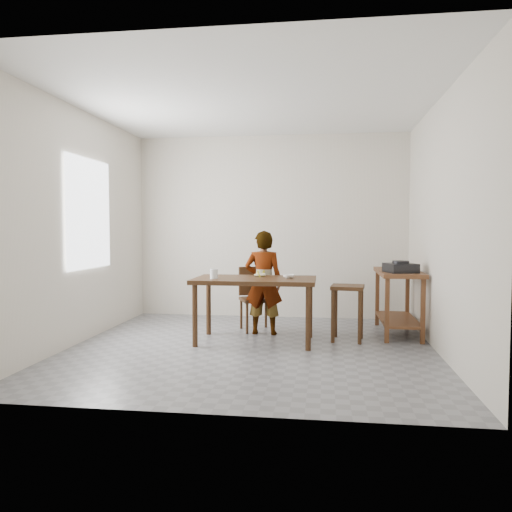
# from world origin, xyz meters

# --- Properties ---
(floor) EXTENTS (4.00, 4.00, 0.04)m
(floor) POSITION_xyz_m (0.00, 0.00, -0.02)
(floor) COLOR slate
(floor) RESTS_ON ground
(ceiling) EXTENTS (4.00, 4.00, 0.04)m
(ceiling) POSITION_xyz_m (0.00, 0.00, 2.72)
(ceiling) COLOR white
(ceiling) RESTS_ON wall_back
(wall_back) EXTENTS (4.00, 0.04, 2.70)m
(wall_back) POSITION_xyz_m (0.00, 2.02, 1.35)
(wall_back) COLOR beige
(wall_back) RESTS_ON ground
(wall_front) EXTENTS (4.00, 0.04, 2.70)m
(wall_front) POSITION_xyz_m (0.00, -2.02, 1.35)
(wall_front) COLOR beige
(wall_front) RESTS_ON ground
(wall_left) EXTENTS (0.04, 4.00, 2.70)m
(wall_left) POSITION_xyz_m (-2.02, 0.00, 1.35)
(wall_left) COLOR beige
(wall_left) RESTS_ON ground
(wall_right) EXTENTS (0.04, 4.00, 2.70)m
(wall_right) POSITION_xyz_m (2.02, 0.00, 1.35)
(wall_right) COLOR beige
(wall_right) RESTS_ON ground
(window_pane) EXTENTS (0.02, 1.10, 1.30)m
(window_pane) POSITION_xyz_m (-1.97, 0.20, 1.50)
(window_pane) COLOR white
(window_pane) RESTS_ON wall_left
(dining_table) EXTENTS (1.40, 0.80, 0.75)m
(dining_table) POSITION_xyz_m (0.00, 0.30, 0.38)
(dining_table) COLOR #382110
(dining_table) RESTS_ON floor
(prep_counter) EXTENTS (0.50, 1.20, 0.80)m
(prep_counter) POSITION_xyz_m (1.72, 1.00, 0.40)
(prep_counter) COLOR brown
(prep_counter) RESTS_ON floor
(child) EXTENTS (0.48, 0.33, 1.30)m
(child) POSITION_xyz_m (0.05, 0.75, 0.65)
(child) COLOR silver
(child) RESTS_ON floor
(dining_chair) EXTENTS (0.52, 0.52, 0.82)m
(dining_chair) POSITION_xyz_m (-0.06, 0.95, 0.41)
(dining_chair) COLOR #382110
(dining_chair) RESTS_ON floor
(stool) EXTENTS (0.42, 0.42, 0.66)m
(stool) POSITION_xyz_m (1.07, 0.52, 0.33)
(stool) COLOR #382110
(stool) RESTS_ON floor
(glass_tumbler) EXTENTS (0.12, 0.12, 0.11)m
(glass_tumbler) POSITION_xyz_m (-0.45, 0.16, 0.81)
(glass_tumbler) COLOR white
(glass_tumbler) RESTS_ON dining_table
(small_bowl) EXTENTS (0.16, 0.16, 0.04)m
(small_bowl) POSITION_xyz_m (0.39, 0.33, 0.77)
(small_bowl) COLOR white
(small_bowl) RESTS_ON dining_table
(banana) EXTENTS (0.15, 0.11, 0.05)m
(banana) POSITION_xyz_m (0.04, 0.45, 0.78)
(banana) COLOR yellow
(banana) RESTS_ON dining_table
(serving_bowl) EXTENTS (0.31, 0.31, 0.06)m
(serving_bowl) POSITION_xyz_m (1.69, 1.15, 0.83)
(serving_bowl) COLOR white
(serving_bowl) RESTS_ON prep_counter
(gas_burner) EXTENTS (0.41, 0.41, 0.11)m
(gas_burner) POSITION_xyz_m (1.70, 0.69, 0.85)
(gas_burner) COLOR black
(gas_burner) RESTS_ON prep_counter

